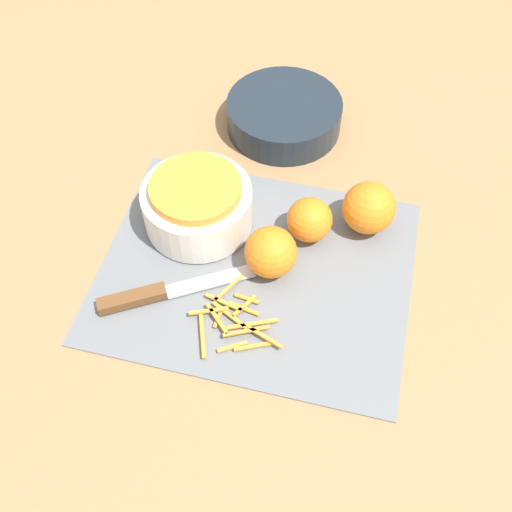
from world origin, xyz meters
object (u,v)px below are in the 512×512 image
at_px(bowl_speckled, 197,204).
at_px(knife, 150,295).
at_px(orange_right, 369,208).
at_px(bowl_dark, 284,115).
at_px(orange_left, 310,220).
at_px(orange_back, 271,252).

height_order(bowl_speckled, knife, bowl_speckled).
xyz_separation_m(knife, orange_right, (0.27, 0.20, 0.03)).
relative_size(bowl_dark, orange_right, 2.49).
bearing_deg(bowl_dark, knife, -104.98).
bearing_deg(orange_left, knife, -139.74).
height_order(bowl_speckled, orange_left, bowl_speckled).
relative_size(orange_left, orange_right, 0.85).
xyz_separation_m(bowl_speckled, orange_left, (0.16, 0.01, -0.01)).
distance_m(bowl_speckled, orange_back, 0.14).
height_order(orange_left, orange_back, orange_back).
height_order(bowl_speckled, orange_back, bowl_speckled).
bearing_deg(orange_right, orange_back, -137.63).
distance_m(bowl_speckled, knife, 0.15).
bearing_deg(orange_left, orange_right, 25.36).
height_order(bowl_dark, knife, bowl_dark).
bearing_deg(knife, bowl_speckled, 48.86).
xyz_separation_m(bowl_speckled, bowl_dark, (0.08, 0.24, -0.02)).
xyz_separation_m(knife, orange_left, (0.19, 0.16, 0.03)).
bearing_deg(knife, orange_back, -0.53).
bearing_deg(knife, bowl_dark, 43.79).
bearing_deg(bowl_speckled, bowl_dark, 72.04).
bearing_deg(bowl_speckled, knife, -99.91).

